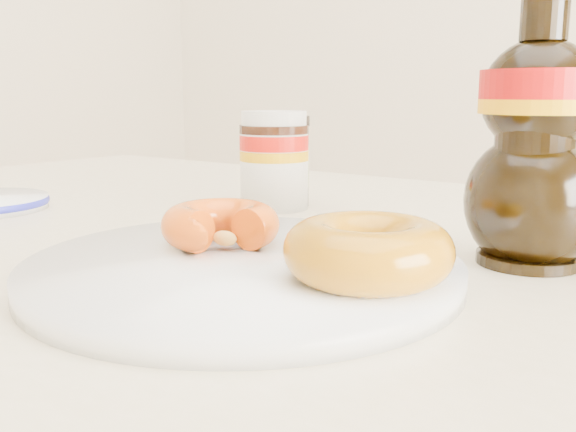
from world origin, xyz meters
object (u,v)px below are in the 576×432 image
Objects in this scene: plate at (243,268)px; donut_bitten at (221,225)px; syrup_bottle at (536,135)px; dark_jar at (281,162)px; dining_table at (255,345)px; nutella_jar at (274,156)px; donut_whole at (368,251)px.

donut_bitten reaches higher than plate.
dark_jar is at bearing 162.92° from syrup_bottle.
plate is (0.05, -0.07, 0.09)m from dining_table.
dark_jar reaches higher than donut_bitten.
nutella_jar reaches higher than dark_jar.
donut_bitten is at bearing -76.18° from dining_table.
nutella_jar is at bearing 118.01° from donut_bitten.
syrup_bottle is (0.19, 0.08, 0.18)m from dining_table.
syrup_bottle is at bearing 71.04° from donut_whole.
nutella_jar is (-0.11, 0.20, 0.03)m from donut_bitten.
donut_bitten is 0.23m from nutella_jar.
syrup_bottle is (0.14, 0.15, 0.09)m from plate.
dark_jar is at bearing 98.04° from nutella_jar.
dark_jar reaches higher than donut_whole.
syrup_bottle reaches higher than nutella_jar.
nutella_jar is at bearing 123.11° from plate.
donut_whole is 0.17m from syrup_bottle.
donut_whole reaches higher than plate.
nutella_jar is 0.55× the size of syrup_bottle.
dark_jar is at bearing 116.74° from donut_bitten.
dining_table is 4.88× the size of plate.
dark_jar is at bearing 121.74° from plate.
nutella_jar reaches higher than donut_whole.
donut_whole is at bearing -25.65° from dining_table.
nutella_jar is (-0.10, 0.15, 0.14)m from dining_table.
plate is 0.27m from nutella_jar.
plate is at bearing -55.21° from dining_table.
syrup_bottle reaches higher than donut_bitten.
dining_table is 0.27m from syrup_bottle.
dining_table is at bearing 154.35° from donut_whole.
plate is 0.28m from dark_jar.
dark_jar is (-0.15, 0.24, 0.04)m from plate.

